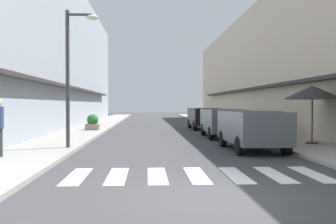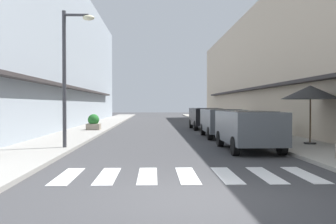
{
  "view_description": "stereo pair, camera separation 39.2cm",
  "coord_description": "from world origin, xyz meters",
  "px_view_note": "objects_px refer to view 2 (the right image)",
  "views": [
    {
      "loc": [
        -1.19,
        -6.85,
        1.71
      ],
      "look_at": [
        0.02,
        15.05,
        1.27
      ],
      "focal_mm": 40.9,
      "sensor_mm": 36.0,
      "label": 1
    },
    {
      "loc": [
        -0.8,
        -6.87,
        1.71
      ],
      "look_at": [
        0.02,
        15.05,
        1.27
      ],
      "focal_mm": 40.9,
      "sensor_mm": 36.0,
      "label": 2
    }
  ],
  "objects_px": {
    "parked_car_far": "(205,116)",
    "planter_far": "(94,123)",
    "parked_car_mid": "(222,120)",
    "cafe_umbrella": "(310,92)",
    "parked_car_near": "(249,126)",
    "planter_midblock": "(282,129)",
    "street_lamp": "(70,63)"
  },
  "relations": [
    {
      "from": "planter_far",
      "to": "street_lamp",
      "type": "bearing_deg",
      "value": -86.1
    },
    {
      "from": "planter_midblock",
      "to": "planter_far",
      "type": "relative_size",
      "value": 0.95
    },
    {
      "from": "street_lamp",
      "to": "cafe_umbrella",
      "type": "xyz_separation_m",
      "value": [
        9.4,
        0.86,
        -1.04
      ]
    },
    {
      "from": "parked_car_near",
      "to": "planter_far",
      "type": "height_order",
      "value": "parked_car_near"
    },
    {
      "from": "planter_midblock",
      "to": "parked_car_near",
      "type": "bearing_deg",
      "value": -121.9
    },
    {
      "from": "parked_car_mid",
      "to": "cafe_umbrella",
      "type": "bearing_deg",
      "value": -57.51
    },
    {
      "from": "parked_car_mid",
      "to": "planter_midblock",
      "type": "xyz_separation_m",
      "value": [
        2.73,
        -1.17,
        -0.39
      ]
    },
    {
      "from": "parked_car_near",
      "to": "parked_car_far",
      "type": "height_order",
      "value": "same"
    },
    {
      "from": "planter_midblock",
      "to": "cafe_umbrella",
      "type": "bearing_deg",
      "value": -88.79
    },
    {
      "from": "parked_car_near",
      "to": "parked_car_mid",
      "type": "height_order",
      "value": "same"
    },
    {
      "from": "parked_car_near",
      "to": "planter_far",
      "type": "distance_m",
      "value": 12.49
    },
    {
      "from": "cafe_umbrella",
      "to": "parked_car_near",
      "type": "bearing_deg",
      "value": -157.33
    },
    {
      "from": "parked_car_mid",
      "to": "planter_far",
      "type": "xyz_separation_m",
      "value": [
        -7.27,
        4.59,
        -0.36
      ]
    },
    {
      "from": "street_lamp",
      "to": "planter_far",
      "type": "bearing_deg",
      "value": 93.9
    },
    {
      "from": "street_lamp",
      "to": "cafe_umbrella",
      "type": "bearing_deg",
      "value": 5.22
    },
    {
      "from": "parked_car_far",
      "to": "parked_car_mid",
      "type": "bearing_deg",
      "value": -90.0
    },
    {
      "from": "parked_car_far",
      "to": "planter_far",
      "type": "distance_m",
      "value": 7.52
    },
    {
      "from": "parked_car_mid",
      "to": "street_lamp",
      "type": "relative_size",
      "value": 0.87
    },
    {
      "from": "parked_car_near",
      "to": "planter_far",
      "type": "xyz_separation_m",
      "value": [
        -7.27,
        10.14,
        -0.36
      ]
    },
    {
      "from": "parked_car_far",
      "to": "street_lamp",
      "type": "xyz_separation_m",
      "value": [
        -6.6,
        -11.71,
        2.3
      ]
    },
    {
      "from": "parked_car_far",
      "to": "planter_midblock",
      "type": "xyz_separation_m",
      "value": [
        2.73,
        -7.64,
        -0.39
      ]
    },
    {
      "from": "parked_car_mid",
      "to": "parked_car_far",
      "type": "relative_size",
      "value": 1.11
    },
    {
      "from": "cafe_umbrella",
      "to": "planter_far",
      "type": "bearing_deg",
      "value": 138.29
    },
    {
      "from": "parked_car_near",
      "to": "street_lamp",
      "type": "height_order",
      "value": "street_lamp"
    },
    {
      "from": "street_lamp",
      "to": "planter_midblock",
      "type": "bearing_deg",
      "value": 23.58
    },
    {
      "from": "parked_car_far",
      "to": "planter_far",
      "type": "xyz_separation_m",
      "value": [
        -7.27,
        -1.87,
        -0.36
      ]
    },
    {
      "from": "parked_car_near",
      "to": "parked_car_far",
      "type": "distance_m",
      "value": 12.02
    },
    {
      "from": "planter_far",
      "to": "parked_car_near",
      "type": "bearing_deg",
      "value": -54.35
    },
    {
      "from": "cafe_umbrella",
      "to": "planter_far",
      "type": "xyz_separation_m",
      "value": [
        -10.07,
        8.97,
        -1.63
      ]
    },
    {
      "from": "parked_car_near",
      "to": "parked_car_mid",
      "type": "bearing_deg",
      "value": 90.0
    },
    {
      "from": "parked_car_mid",
      "to": "planter_far",
      "type": "distance_m",
      "value": 8.61
    },
    {
      "from": "parked_car_far",
      "to": "street_lamp",
      "type": "height_order",
      "value": "street_lamp"
    }
  ]
}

